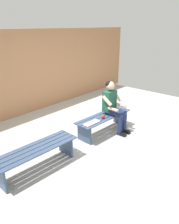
{
  "coord_description": "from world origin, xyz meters",
  "views": [
    {
      "loc": [
        3.86,
        2.94,
        2.48
      ],
      "look_at": [
        0.69,
        0.15,
        0.78
      ],
      "focal_mm": 35.06,
      "sensor_mm": 36.0,
      "label": 1
    }
  ],
  "objects_px": {
    "apple": "(103,117)",
    "book_open": "(92,123)",
    "bench_near": "(104,120)",
    "bench_far": "(36,153)",
    "person_seated": "(113,105)"
  },
  "relations": [
    {
      "from": "bench_far",
      "to": "apple",
      "type": "height_order",
      "value": "apple"
    },
    {
      "from": "bench_near",
      "to": "book_open",
      "type": "relative_size",
      "value": 3.82
    },
    {
      "from": "person_seated",
      "to": "book_open",
      "type": "height_order",
      "value": "person_seated"
    },
    {
      "from": "bench_near",
      "to": "person_seated",
      "type": "relative_size",
      "value": 1.29
    },
    {
      "from": "bench_near",
      "to": "apple",
      "type": "xyz_separation_m",
      "value": [
        0.14,
        0.08,
        0.15
      ]
    },
    {
      "from": "bench_near",
      "to": "bench_far",
      "type": "distance_m",
      "value": 1.98
    },
    {
      "from": "bench_far",
      "to": "apple",
      "type": "bearing_deg",
      "value": 177.38
    },
    {
      "from": "apple",
      "to": "book_open",
      "type": "height_order",
      "value": "apple"
    },
    {
      "from": "bench_far",
      "to": "person_seated",
      "type": "height_order",
      "value": "person_seated"
    },
    {
      "from": "bench_far",
      "to": "person_seated",
      "type": "bearing_deg",
      "value": 177.45
    },
    {
      "from": "bench_near",
      "to": "book_open",
      "type": "bearing_deg",
      "value": 6.97
    },
    {
      "from": "bench_near",
      "to": "bench_far",
      "type": "relative_size",
      "value": 0.97
    },
    {
      "from": "bench_far",
      "to": "person_seated",
      "type": "relative_size",
      "value": 1.33
    },
    {
      "from": "bench_near",
      "to": "apple",
      "type": "distance_m",
      "value": 0.22
    },
    {
      "from": "book_open",
      "to": "apple",
      "type": "bearing_deg",
      "value": 179.36
    }
  ]
}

